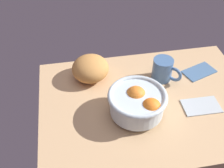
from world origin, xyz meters
The scene contains 6 objects.
ground_plane centered at (0.00, 0.00, -1.50)cm, with size 77.81×55.67×3.00cm, color tan.
fruit_bowl centered at (-5.90, -4.92, 5.75)cm, with size 19.43×19.43×10.11cm.
bread_loaf centered at (-19.02, 16.61, 4.46)cm, with size 14.37×14.04×8.92cm, color #C48644.
napkin_folded centered at (23.88, 12.09, 0.40)cm, with size 12.80×7.32×0.81cm, color #46698F.
napkin_spare centered at (16.97, -5.65, 0.41)cm, with size 12.89×7.93×0.83cm, color #B2BEC3.
mug centered at (8.03, 10.99, 4.40)cm, with size 9.73×10.08×8.79cm.
Camera 1 is at (-25.23, -64.06, 70.74)cm, focal length 43.97 mm.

